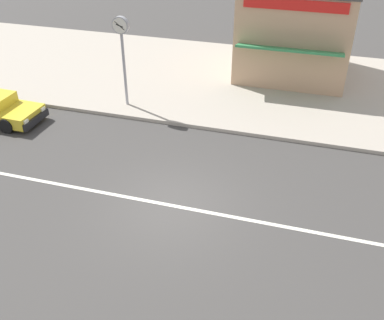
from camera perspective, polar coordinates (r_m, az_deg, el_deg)
ground_plane at (r=13.92m, az=-2.68°, el=-5.78°), size 160.00×160.00×0.00m
lane_centre_stripe at (r=13.92m, az=-2.68°, el=-5.77°), size 50.40×0.14×0.01m
kerb_strip at (r=22.20m, az=5.66°, el=9.95°), size 68.00×10.00×0.15m
street_clock at (r=18.77m, az=-8.89°, el=14.83°), size 0.69×0.22×3.76m
shopfront_far_kios at (r=22.77m, az=13.05°, el=15.98°), size 5.18×5.61×4.38m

